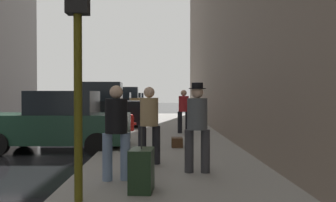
{
  "coord_description": "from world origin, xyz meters",
  "views": [
    {
      "loc": [
        5.69,
        -9.45,
        1.71
      ],
      "look_at": [
        6.0,
        6.58,
        1.4
      ],
      "focal_mm": 40.0,
      "sensor_mm": 36.0,
      "label": 1
    }
  ],
  "objects_px": {
    "parked_dark_green_sedan": "(58,123)",
    "pedestrian_in_jeans": "(116,127)",
    "pedestrian_in_red_jacket": "(184,109)",
    "rolling_suitcase": "(142,170)",
    "parked_black_suv": "(96,108)",
    "duffel_bag": "(177,142)",
    "parked_bronze_suv": "(123,102)",
    "pedestrian_with_beanie": "(197,123)",
    "fire_hydrant": "(131,123)",
    "parked_silver_sedan": "(113,107)",
    "traffic_light": "(78,21)",
    "parked_blue_sedan": "(130,102)",
    "pedestrian_in_tan_coat": "(149,121)",
    "parked_red_hatchback": "(134,101)"
  },
  "relations": [
    {
      "from": "pedestrian_in_red_jacket",
      "to": "rolling_suitcase",
      "type": "xyz_separation_m",
      "value": [
        -1.21,
        -8.86,
        -0.61
      ]
    },
    {
      "from": "parked_silver_sedan",
      "to": "fire_hydrant",
      "type": "bearing_deg",
      "value": -77.52
    },
    {
      "from": "parked_blue_sedan",
      "to": "duffel_bag",
      "type": "relative_size",
      "value": 9.56
    },
    {
      "from": "fire_hydrant",
      "to": "duffel_bag",
      "type": "height_order",
      "value": "fire_hydrant"
    },
    {
      "from": "fire_hydrant",
      "to": "traffic_light",
      "type": "height_order",
      "value": "traffic_light"
    },
    {
      "from": "parked_bronze_suv",
      "to": "fire_hydrant",
      "type": "bearing_deg",
      "value": -82.99
    },
    {
      "from": "parked_blue_sedan",
      "to": "pedestrian_in_jeans",
      "type": "distance_m",
      "value": 30.28
    },
    {
      "from": "parked_black_suv",
      "to": "parked_red_hatchback",
      "type": "distance_m",
      "value": 24.69
    },
    {
      "from": "parked_black_suv",
      "to": "duffel_bag",
      "type": "distance_m",
      "value": 7.67
    },
    {
      "from": "traffic_light",
      "to": "pedestrian_in_jeans",
      "type": "relative_size",
      "value": 2.11
    },
    {
      "from": "parked_blue_sedan",
      "to": "duffel_bag",
      "type": "xyz_separation_m",
      "value": [
        3.52,
        -26.03,
        -0.56
      ]
    },
    {
      "from": "parked_dark_green_sedan",
      "to": "parked_bronze_suv",
      "type": "bearing_deg",
      "value": 90.0
    },
    {
      "from": "parked_blue_sedan",
      "to": "rolling_suitcase",
      "type": "distance_m",
      "value": 31.09
    },
    {
      "from": "parked_black_suv",
      "to": "pedestrian_in_red_jacket",
      "type": "xyz_separation_m",
      "value": [
        3.95,
        -2.85,
        0.07
      ]
    },
    {
      "from": "pedestrian_in_jeans",
      "to": "pedestrian_in_red_jacket",
      "type": "xyz_separation_m",
      "value": [
        1.71,
        8.09,
        0.0
      ]
    },
    {
      "from": "fire_hydrant",
      "to": "pedestrian_with_beanie",
      "type": "height_order",
      "value": "pedestrian_with_beanie"
    },
    {
      "from": "parked_dark_green_sedan",
      "to": "fire_hydrant",
      "type": "height_order",
      "value": "parked_dark_green_sedan"
    },
    {
      "from": "parked_blue_sedan",
      "to": "pedestrian_in_tan_coat",
      "type": "xyz_separation_m",
      "value": [
        2.79,
        -28.69,
        0.26
      ]
    },
    {
      "from": "fire_hydrant",
      "to": "traffic_light",
      "type": "xyz_separation_m",
      "value": [
        0.05,
        -10.27,
        2.26
      ]
    },
    {
      "from": "parked_dark_green_sedan",
      "to": "parked_silver_sedan",
      "type": "bearing_deg",
      "value": 90.0
    },
    {
      "from": "parked_dark_green_sedan",
      "to": "pedestrian_in_red_jacket",
      "type": "bearing_deg",
      "value": 42.65
    },
    {
      "from": "pedestrian_with_beanie",
      "to": "pedestrian_in_tan_coat",
      "type": "height_order",
      "value": "pedestrian_with_beanie"
    },
    {
      "from": "parked_black_suv",
      "to": "parked_silver_sedan",
      "type": "height_order",
      "value": "parked_black_suv"
    },
    {
      "from": "parked_red_hatchback",
      "to": "fire_hydrant",
      "type": "relative_size",
      "value": 5.97
    },
    {
      "from": "parked_bronze_suv",
      "to": "rolling_suitcase",
      "type": "distance_m",
      "value": 24.58
    },
    {
      "from": "parked_black_suv",
      "to": "parked_dark_green_sedan",
      "type": "bearing_deg",
      "value": -90.0
    },
    {
      "from": "pedestrian_with_beanie",
      "to": "duffel_bag",
      "type": "distance_m",
      "value": 3.64
    },
    {
      "from": "pedestrian_with_beanie",
      "to": "duffel_bag",
      "type": "bearing_deg",
      "value": 93.99
    },
    {
      "from": "parked_black_suv",
      "to": "rolling_suitcase",
      "type": "relative_size",
      "value": 4.48
    },
    {
      "from": "parked_bronze_suv",
      "to": "pedestrian_in_red_jacket",
      "type": "height_order",
      "value": "parked_bronze_suv"
    },
    {
      "from": "fire_hydrant",
      "to": "parked_blue_sedan",
      "type": "bearing_deg",
      "value": 94.86
    },
    {
      "from": "duffel_bag",
      "to": "rolling_suitcase",
      "type": "bearing_deg",
      "value": -98.98
    },
    {
      "from": "parked_blue_sedan",
      "to": "rolling_suitcase",
      "type": "height_order",
      "value": "parked_blue_sedan"
    },
    {
      "from": "parked_silver_sedan",
      "to": "parked_bronze_suv",
      "type": "xyz_separation_m",
      "value": [
        -0.0,
        6.52,
        0.18
      ]
    },
    {
      "from": "parked_red_hatchback",
      "to": "pedestrian_in_jeans",
      "type": "relative_size",
      "value": 2.46
    },
    {
      "from": "parked_red_hatchback",
      "to": "pedestrian_in_tan_coat",
      "type": "bearing_deg",
      "value": -85.33
    },
    {
      "from": "pedestrian_with_beanie",
      "to": "pedestrian_in_tan_coat",
      "type": "xyz_separation_m",
      "value": [
        -0.97,
        0.88,
        -0.03
      ]
    },
    {
      "from": "parked_bronze_suv",
      "to": "duffel_bag",
      "type": "xyz_separation_m",
      "value": [
        3.52,
        -19.48,
        -0.74
      ]
    },
    {
      "from": "parked_black_suv",
      "to": "pedestrian_with_beanie",
      "type": "height_order",
      "value": "parked_black_suv"
    },
    {
      "from": "parked_black_suv",
      "to": "fire_hydrant",
      "type": "height_order",
      "value": "parked_black_suv"
    },
    {
      "from": "parked_bronze_suv",
      "to": "duffel_bag",
      "type": "height_order",
      "value": "parked_bronze_suv"
    },
    {
      "from": "fire_hydrant",
      "to": "duffel_bag",
      "type": "bearing_deg",
      "value": -70.37
    },
    {
      "from": "parked_dark_green_sedan",
      "to": "pedestrian_in_jeans",
      "type": "relative_size",
      "value": 2.48
    },
    {
      "from": "parked_silver_sedan",
      "to": "pedestrian_in_jeans",
      "type": "distance_m",
      "value": 17.27
    },
    {
      "from": "parked_black_suv",
      "to": "fire_hydrant",
      "type": "distance_m",
      "value": 2.72
    },
    {
      "from": "parked_bronze_suv",
      "to": "pedestrian_in_jeans",
      "type": "xyz_separation_m",
      "value": [
        2.25,
        -23.65,
        0.07
      ]
    },
    {
      "from": "pedestrian_in_tan_coat",
      "to": "rolling_suitcase",
      "type": "distance_m",
      "value": 2.36
    },
    {
      "from": "duffel_bag",
      "to": "parked_red_hatchback",
      "type": "bearing_deg",
      "value": 96.38
    },
    {
      "from": "parked_silver_sedan",
      "to": "rolling_suitcase",
      "type": "bearing_deg",
      "value": -81.3
    },
    {
      "from": "parked_bronze_suv",
      "to": "rolling_suitcase",
      "type": "xyz_separation_m",
      "value": [
        2.74,
        -24.42,
        -0.54
      ]
    }
  ]
}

